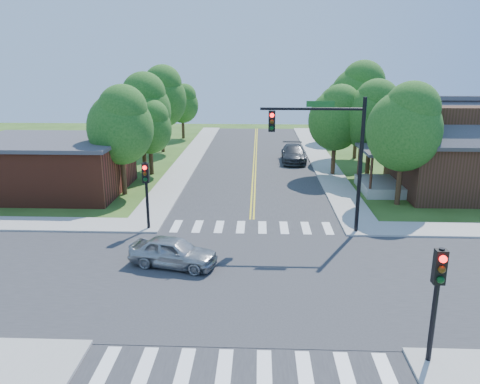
{
  "coord_description": "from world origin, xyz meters",
  "views": [
    {
      "loc": [
        0.37,
        -18.17,
        8.95
      ],
      "look_at": [
        -0.62,
        5.71,
        2.2
      ],
      "focal_mm": 35.0,
      "sensor_mm": 36.0,
      "label": 1
    }
  ],
  "objects_px": {
    "signal_pole_se": "(438,285)",
    "house_ne": "(474,145)",
    "signal_mast_ne": "(329,144)",
    "car_silver": "(173,253)",
    "car_dgrey": "(294,154)",
    "signal_pole_nw": "(146,183)"
  },
  "relations": [
    {
      "from": "signal_mast_ne",
      "to": "car_silver",
      "type": "height_order",
      "value": "signal_mast_ne"
    },
    {
      "from": "signal_pole_se",
      "to": "car_dgrey",
      "type": "xyz_separation_m",
      "value": [
        -2.1,
        29.3,
        -1.9
      ]
    },
    {
      "from": "house_ne",
      "to": "car_silver",
      "type": "height_order",
      "value": "house_ne"
    },
    {
      "from": "signal_pole_se",
      "to": "house_ne",
      "type": "relative_size",
      "value": 0.29
    },
    {
      "from": "signal_pole_nw",
      "to": "car_silver",
      "type": "height_order",
      "value": "signal_pole_nw"
    },
    {
      "from": "car_dgrey",
      "to": "signal_mast_ne",
      "type": "bearing_deg",
      "value": -87.82
    },
    {
      "from": "signal_mast_ne",
      "to": "house_ne",
      "type": "relative_size",
      "value": 0.55
    },
    {
      "from": "house_ne",
      "to": "car_silver",
      "type": "xyz_separation_m",
      "value": [
        -18.52,
        -13.21,
        -2.65
      ]
    },
    {
      "from": "signal_pole_se",
      "to": "car_silver",
      "type": "bearing_deg",
      "value": 143.58
    },
    {
      "from": "house_ne",
      "to": "car_silver",
      "type": "distance_m",
      "value": 22.9
    },
    {
      "from": "signal_mast_ne",
      "to": "car_silver",
      "type": "relative_size",
      "value": 1.7
    },
    {
      "from": "signal_pole_nw",
      "to": "car_silver",
      "type": "bearing_deg",
      "value": -64.33
    },
    {
      "from": "car_dgrey",
      "to": "house_ne",
      "type": "bearing_deg",
      "value": -38.26
    },
    {
      "from": "signal_mast_ne",
      "to": "signal_pole_nw",
      "type": "relative_size",
      "value": 1.89
    },
    {
      "from": "signal_pole_nw",
      "to": "car_dgrey",
      "type": "xyz_separation_m",
      "value": [
        9.1,
        18.1,
        -1.9
      ]
    },
    {
      "from": "car_silver",
      "to": "house_ne",
      "type": "bearing_deg",
      "value": -40.5
    },
    {
      "from": "signal_pole_nw",
      "to": "house_ne",
      "type": "distance_m",
      "value": 22.45
    },
    {
      "from": "signal_pole_nw",
      "to": "signal_pole_se",
      "type": "bearing_deg",
      "value": -45.0
    },
    {
      "from": "signal_mast_ne",
      "to": "car_silver",
      "type": "distance_m",
      "value": 9.59
    },
    {
      "from": "signal_mast_ne",
      "to": "car_dgrey",
      "type": "distance_m",
      "value": 18.55
    },
    {
      "from": "signal_pole_se",
      "to": "signal_pole_nw",
      "type": "height_order",
      "value": "same"
    },
    {
      "from": "signal_mast_ne",
      "to": "car_dgrey",
      "type": "height_order",
      "value": "signal_mast_ne"
    }
  ]
}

